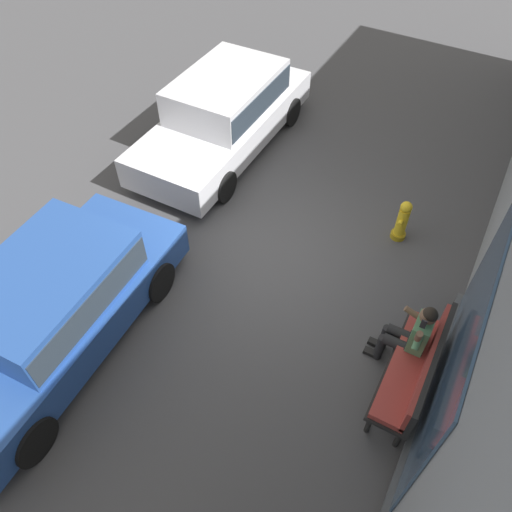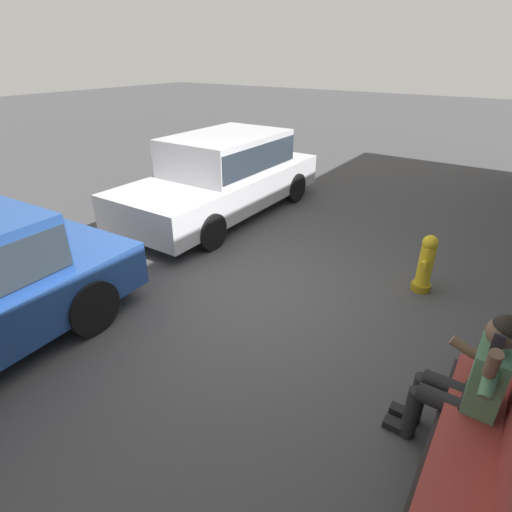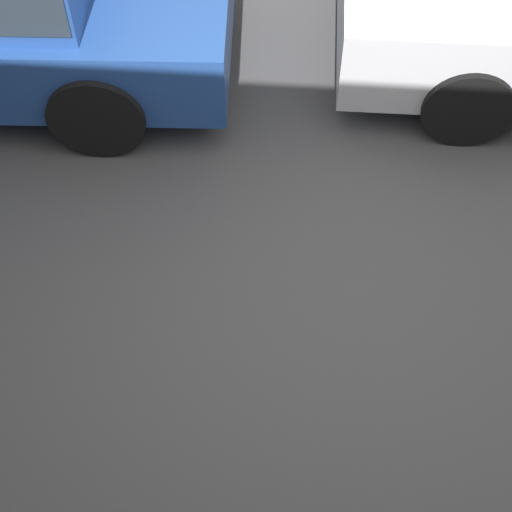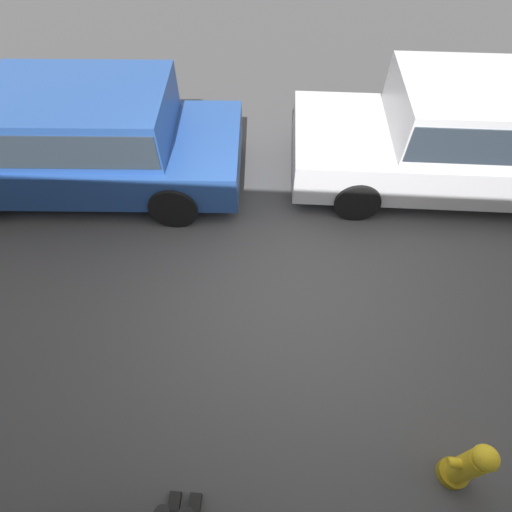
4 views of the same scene
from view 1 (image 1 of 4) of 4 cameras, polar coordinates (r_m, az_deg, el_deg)
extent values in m
plane|color=#424244|center=(8.56, 1.15, 0.38)|extent=(60.00, 60.00, 0.00)
cube|color=#385170|center=(6.25, 22.27, -8.99)|extent=(3.40, 0.03, 2.50)
cube|color=#494C4F|center=(7.29, 19.12, -14.33)|extent=(3.60, 0.12, 0.10)
cylinder|color=black|center=(6.87, 15.95, -19.44)|extent=(0.07, 0.07, 0.39)
cylinder|color=black|center=(7.74, 19.76, -8.87)|extent=(0.07, 0.07, 0.39)
cylinder|color=black|center=(6.86, 12.76, -18.22)|extent=(0.07, 0.07, 0.39)
cylinder|color=black|center=(7.73, 17.04, -7.82)|extent=(0.07, 0.07, 0.39)
cube|color=black|center=(7.07, 16.94, -12.41)|extent=(1.82, 0.55, 0.06)
cube|color=maroon|center=(7.00, 17.09, -12.09)|extent=(1.76, 0.49, 0.10)
cube|color=black|center=(6.82, 19.39, -11.86)|extent=(1.82, 0.07, 0.55)
cube|color=maroon|center=(6.82, 18.91, -11.68)|extent=(1.76, 0.06, 0.47)
cylinder|color=black|center=(7.15, 15.92, -9.66)|extent=(0.15, 0.42, 0.15)
cylinder|color=black|center=(7.36, 13.97, -10.09)|extent=(0.12, 0.12, 0.50)
cube|color=black|center=(7.55, 13.09, -10.72)|extent=(0.10, 0.24, 0.07)
cylinder|color=black|center=(7.25, 16.36, -8.58)|extent=(0.15, 0.42, 0.15)
cylinder|color=black|center=(7.46, 14.43, -9.03)|extent=(0.12, 0.12, 0.50)
cube|color=black|center=(7.65, 13.56, -9.68)|extent=(0.10, 0.24, 0.07)
cube|color=black|center=(7.20, 17.72, -9.73)|extent=(0.34, 0.24, 0.14)
cube|color=#4C7F56|center=(6.98, 18.25, -8.51)|extent=(0.38, 0.22, 0.56)
sphere|color=brown|center=(6.64, 19.11, -6.52)|extent=(0.22, 0.22, 0.22)
sphere|color=black|center=(6.62, 19.26, -6.38)|extent=(0.20, 0.20, 0.20)
cylinder|color=#4C7F56|center=(7.04, 18.86, -6.48)|extent=(0.20, 0.10, 0.28)
cylinder|color=brown|center=(7.16, 17.53, -6.28)|extent=(0.08, 0.27, 0.17)
cylinder|color=#4C7F56|center=(6.69, 18.04, -9.21)|extent=(0.25, 0.10, 0.22)
cylinder|color=brown|center=(6.49, 18.09, -8.71)|extent=(0.16, 0.08, 0.25)
cube|color=#232328|center=(6.56, 18.59, -7.40)|extent=(0.02, 0.07, 0.15)
cube|color=silver|center=(10.52, -3.74, 14.74)|extent=(4.55, 1.82, 0.60)
cube|color=silver|center=(10.31, -3.37, 18.21)|extent=(2.37, 1.59, 0.68)
cube|color=#28333D|center=(10.31, -3.37, 18.21)|extent=(2.32, 1.63, 0.48)
cylinder|color=black|center=(9.34, -3.62, 7.94)|extent=(0.62, 0.18, 0.61)
cylinder|color=black|center=(10.18, -12.07, 10.80)|extent=(0.62, 0.18, 0.61)
cylinder|color=black|center=(11.34, 4.03, 16.12)|extent=(0.62, 0.18, 0.61)
cylinder|color=black|center=(12.04, -3.72, 18.22)|extent=(0.62, 0.18, 0.61)
cube|color=#23478E|center=(7.62, -22.30, -6.91)|extent=(4.53, 1.99, 0.56)
cube|color=#23478E|center=(7.23, -22.78, -3.14)|extent=(2.39, 1.67, 0.65)
cube|color=#28333D|center=(7.23, -22.78, -3.14)|extent=(2.34, 1.70, 0.46)
cylinder|color=black|center=(7.04, -24.06, -18.69)|extent=(0.65, 0.21, 0.65)
cylinder|color=black|center=(7.88, -11.06, -2.87)|extent=(0.65, 0.21, 0.65)
cylinder|color=black|center=(8.76, -20.21, 1.05)|extent=(0.65, 0.21, 0.65)
cylinder|color=olive|center=(9.12, 15.91, 2.35)|extent=(0.26, 0.26, 0.10)
cylinder|color=gold|center=(8.90, 16.34, 3.79)|extent=(0.19, 0.19, 0.55)
sphere|color=gold|center=(8.68, 16.81, 5.36)|extent=(0.20, 0.20, 0.20)
cylinder|color=gold|center=(8.95, 16.72, 4.71)|extent=(0.10, 0.08, 0.08)
cylinder|color=gold|center=(8.74, 16.18, 3.61)|extent=(0.10, 0.08, 0.08)
camera|label=2|loc=(3.76, 11.31, -21.28)|focal=28.00mm
camera|label=3|loc=(5.37, 26.71, 16.67)|focal=55.00mm
camera|label=4|loc=(5.32, 27.26, 17.94)|focal=28.00mm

